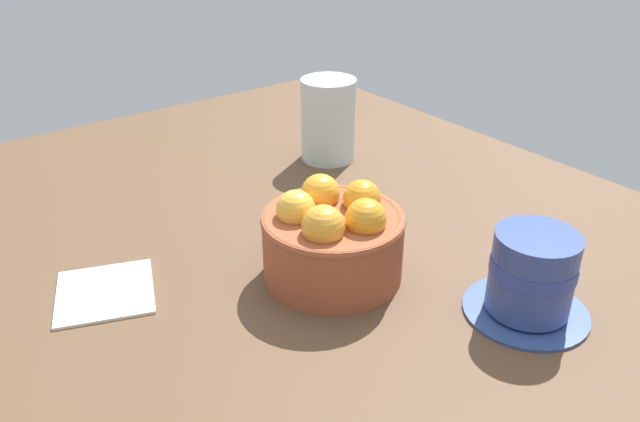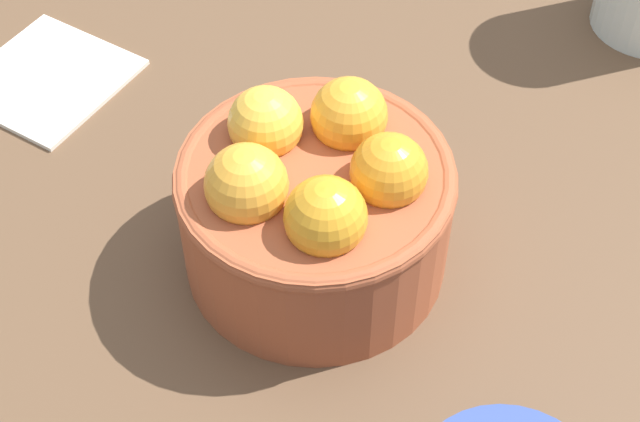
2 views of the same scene
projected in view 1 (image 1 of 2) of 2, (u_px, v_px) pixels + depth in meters
ground_plane at (332, 291)px, 64.01cm from camera, size 114.22×84.12×3.89cm
terracotta_bowl at (333, 237)px, 61.04cm from camera, size 13.80×13.80×9.40cm
coffee_cup at (532, 277)px, 55.89cm from camera, size 11.24×11.24×8.08cm
water_glass at (328, 120)px, 86.41cm from camera, size 7.49×7.49×11.24cm
folded_napkin at (105, 291)px, 60.16cm from camera, size 11.72×11.53×0.60cm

